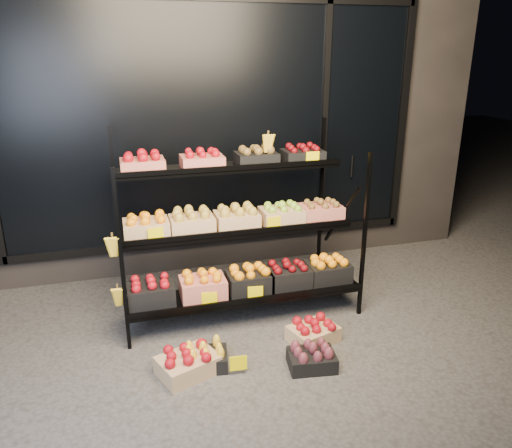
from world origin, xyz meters
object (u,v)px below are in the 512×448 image
object	(u,v)px
floor_crate_left	(188,362)
floor_crate_midleft	(204,357)
floor_crate_midright	(313,331)
display_rack	(237,229)

from	to	relation	value
floor_crate_left	floor_crate_midleft	bearing A→B (deg)	-0.05
floor_crate_midleft	floor_crate_midright	xyz separation A→B (m)	(0.93, 0.10, 0.01)
floor_crate_midright	floor_crate_left	bearing A→B (deg)	171.09
display_rack	floor_crate_midright	world-z (taller)	display_rack
display_rack	floor_crate_left	bearing A→B (deg)	-124.54
floor_crate_midleft	display_rack	bearing A→B (deg)	70.58
display_rack	floor_crate_midright	size ratio (longest dim) A/B	4.88
display_rack	floor_crate_midleft	distance (m)	1.18
floor_crate_left	display_rack	bearing A→B (deg)	34.48
floor_crate_left	floor_crate_midleft	xyz separation A→B (m)	(0.13, 0.05, -0.01)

